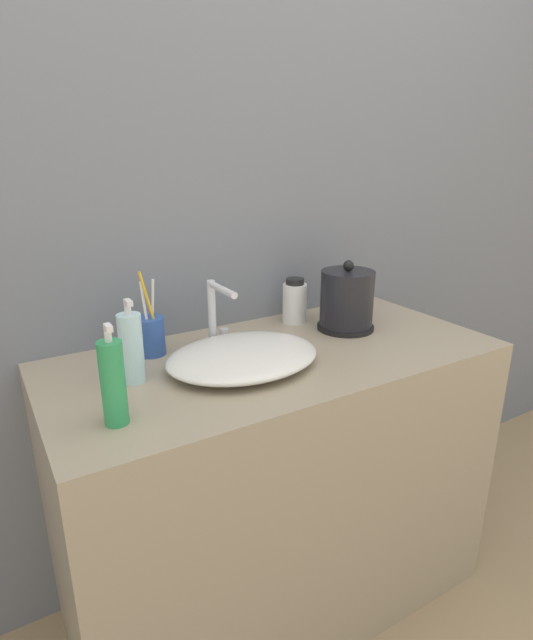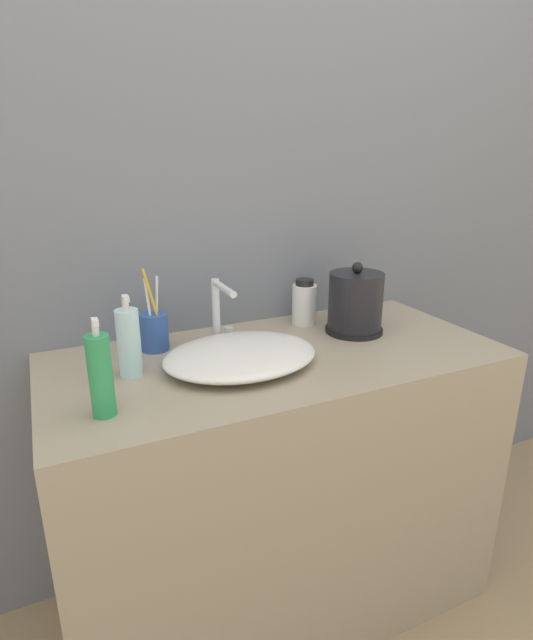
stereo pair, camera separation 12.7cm
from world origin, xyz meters
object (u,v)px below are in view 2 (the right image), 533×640
at_px(electric_kettle, 355,305).
at_px(mouthwash_bottle, 304,303).
at_px(faucet, 220,309).
at_px(toothbrush_cup, 154,331).
at_px(lotion_bottle, 101,375).
at_px(shampoo_bottle, 129,342).

distance_m(electric_kettle, mouthwash_bottle, 0.16).
relative_size(faucet, mouthwash_bottle, 1.30).
relative_size(electric_kettle, toothbrush_cup, 0.92).
relative_size(lotion_bottle, shampoo_bottle, 1.04).
bearing_deg(toothbrush_cup, shampoo_bottle, -122.99).
bearing_deg(electric_kettle, toothbrush_cup, 169.25).
height_order(electric_kettle, lotion_bottle, electric_kettle).
height_order(shampoo_bottle, mouthwash_bottle, shampoo_bottle).
xyz_separation_m(faucet, lotion_bottle, (-0.35, -0.27, -0.02)).
bearing_deg(toothbrush_cup, electric_kettle, -10.75).
distance_m(faucet, mouthwash_bottle, 0.31).
bearing_deg(faucet, shampoo_bottle, -159.17).
distance_m(faucet, toothbrush_cup, 0.18).
bearing_deg(toothbrush_cup, faucet, -12.22).
relative_size(faucet, shampoo_bottle, 0.91).
xyz_separation_m(faucet, shampoo_bottle, (-0.26, -0.10, -0.02)).
bearing_deg(mouthwash_bottle, electric_kettle, -54.05).
height_order(toothbrush_cup, mouthwash_bottle, toothbrush_cup).
height_order(toothbrush_cup, shampoo_bottle, toothbrush_cup).
height_order(electric_kettle, mouthwash_bottle, electric_kettle).
bearing_deg(shampoo_bottle, mouthwash_bottle, 16.23).
xyz_separation_m(lotion_bottle, mouthwash_bottle, (0.65, 0.33, -0.02)).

